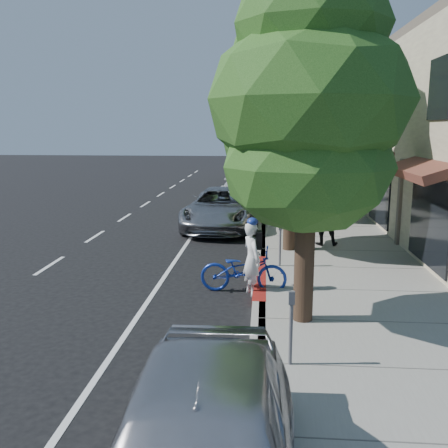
# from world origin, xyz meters

# --- Properties ---
(ground) EXTENTS (120.00, 120.00, 0.00)m
(ground) POSITION_xyz_m (0.00, 0.00, 0.00)
(ground) COLOR black
(ground) RESTS_ON ground
(sidewalk) EXTENTS (4.60, 56.00, 0.15)m
(sidewalk) POSITION_xyz_m (2.30, 8.00, 0.07)
(sidewalk) COLOR gray
(sidewalk) RESTS_ON ground
(curb) EXTENTS (0.30, 56.00, 0.15)m
(curb) POSITION_xyz_m (0.00, 8.00, 0.07)
(curb) COLOR #9E998E
(curb) RESTS_ON ground
(curb_red_segment) EXTENTS (0.32, 4.00, 0.15)m
(curb_red_segment) POSITION_xyz_m (0.00, 1.00, 0.07)
(curb_red_segment) COLOR maroon
(curb_red_segment) RESTS_ON ground
(storefront_building) EXTENTS (10.00, 36.00, 7.00)m
(storefront_building) POSITION_xyz_m (9.60, 18.00, 3.50)
(storefront_building) COLOR beige
(storefront_building) RESTS_ON ground
(street_tree_0) EXTENTS (3.91, 3.91, 7.00)m
(street_tree_0) POSITION_xyz_m (0.90, -2.00, 4.40)
(street_tree_0) COLOR black
(street_tree_0) RESTS_ON ground
(street_tree_1) EXTENTS (5.07, 5.07, 7.77)m
(street_tree_1) POSITION_xyz_m (0.90, 4.00, 4.73)
(street_tree_1) COLOR black
(street_tree_1) RESTS_ON ground
(street_tree_2) EXTENTS (4.69, 4.69, 7.56)m
(street_tree_2) POSITION_xyz_m (0.90, 10.00, 4.66)
(street_tree_2) COLOR black
(street_tree_2) RESTS_ON ground
(street_tree_3) EXTENTS (4.77, 4.77, 7.59)m
(street_tree_3) POSITION_xyz_m (0.90, 16.00, 4.66)
(street_tree_3) COLOR black
(street_tree_3) RESTS_ON ground
(street_tree_4) EXTENTS (4.13, 4.13, 7.27)m
(street_tree_4) POSITION_xyz_m (0.90, 22.00, 4.56)
(street_tree_4) COLOR black
(street_tree_4) RESTS_ON ground
(street_tree_5) EXTENTS (4.25, 4.25, 6.63)m
(street_tree_5) POSITION_xyz_m (0.90, 28.00, 4.05)
(street_tree_5) COLOR black
(street_tree_5) RESTS_ON ground
(cyclist) EXTENTS (0.66, 0.77, 1.79)m
(cyclist) POSITION_xyz_m (-0.19, -0.09, 0.89)
(cyclist) COLOR white
(cyclist) RESTS_ON ground
(bicycle) EXTENTS (2.15, 0.82, 1.12)m
(bicycle) POSITION_xyz_m (-0.40, 0.08, 0.56)
(bicycle) COLOR #162F98
(bicycle) RESTS_ON ground
(silver_suv) EXTENTS (3.00, 5.94, 1.61)m
(silver_suv) POSITION_xyz_m (-1.60, 8.00, 0.81)
(silver_suv) COLOR #97989C
(silver_suv) RESTS_ON ground
(dark_sedan) EXTENTS (1.96, 5.03, 1.63)m
(dark_sedan) POSITION_xyz_m (-0.50, 12.91, 0.82)
(dark_sedan) COLOR #222428
(dark_sedan) RESTS_ON ground
(white_pickup) EXTENTS (2.73, 5.88, 1.66)m
(white_pickup) POSITION_xyz_m (-0.98, 16.69, 0.83)
(white_pickup) COLOR silver
(white_pickup) RESTS_ON ground
(dark_suv_far) EXTENTS (2.35, 4.61, 1.50)m
(dark_suv_far) POSITION_xyz_m (-1.44, 26.61, 0.75)
(dark_suv_far) COLOR black
(dark_suv_far) RESTS_ON ground
(pedestrian) EXTENTS (1.01, 0.81, 1.97)m
(pedestrian) POSITION_xyz_m (2.09, 4.76, 1.13)
(pedestrian) COLOR black
(pedestrian) RESTS_ON sidewalk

